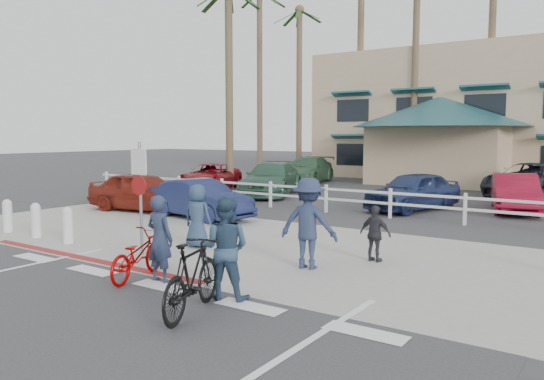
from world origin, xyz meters
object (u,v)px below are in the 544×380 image
Objects in this scene: sign_post at (141,192)px; car_red_compact at (143,191)px; bike_red at (137,255)px; bike_black at (192,277)px; car_white_sedan at (201,199)px.

car_red_compact is at bearing 137.72° from sign_post.
bike_black is (2.28, -0.92, 0.12)m from bike_red.
sign_post is 1.49× the size of bike_black.
sign_post is at bearing -139.71° from car_red_compact.
bike_red is at bearing -44.12° from sign_post.
car_white_sedan is (-3.99, 6.25, 0.18)m from bike_red.
sign_post reaches higher than car_white_sedan.
car_white_sedan is (-2.51, 4.81, -0.80)m from sign_post.
car_white_sedan is (-6.27, 7.17, 0.06)m from bike_black.
bike_red is 0.91× the size of bike_black.
sign_post reaches higher than bike_red.
bike_black is at bearing -131.38° from car_white_sedan.
bike_black is 0.46× the size of car_red_compact.
sign_post reaches higher than car_red_compact.
car_white_sedan is at bearing -73.73° from bike_red.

